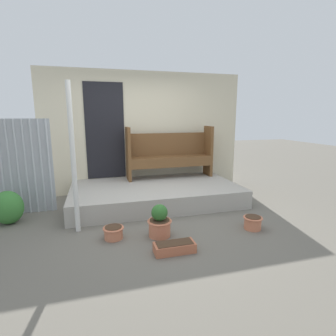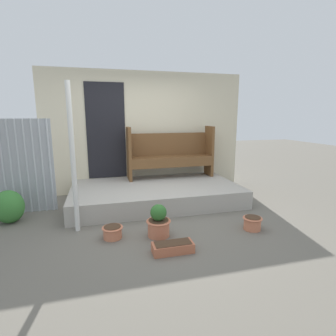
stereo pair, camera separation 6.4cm
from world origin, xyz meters
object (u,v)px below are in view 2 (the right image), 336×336
object	(u,v)px
flower_pot_left	(113,232)
shrub_by_fence	(9,207)
planter_box_rect	(173,247)
bench	(170,152)
flower_pot_right	(252,223)
support_post	(73,159)
flower_pot_middle	(159,222)

from	to	relation	value
flower_pot_left	shrub_by_fence	bearing A→B (deg)	148.18
planter_box_rect	shrub_by_fence	world-z (taller)	shrub_by_fence
bench	shrub_by_fence	size ratio (longest dim) A/B	3.54
bench	planter_box_rect	world-z (taller)	bench
flower_pot_right	planter_box_rect	world-z (taller)	flower_pot_right
support_post	flower_pot_middle	distance (m)	1.49
bench	flower_pot_right	world-z (taller)	bench
flower_pot_left	flower_pot_right	size ratio (longest dim) A/B	1.02
bench	flower_pot_left	size ratio (longest dim) A/B	6.42
planter_box_rect	bench	bearing A→B (deg)	75.59
flower_pot_middle	planter_box_rect	world-z (taller)	flower_pot_middle
flower_pot_left	flower_pot_middle	distance (m)	0.65
flower_pot_middle	bench	bearing A→B (deg)	70.66
flower_pot_right	shrub_by_fence	size ratio (longest dim) A/B	0.54
bench	support_post	bearing A→B (deg)	-139.52
support_post	flower_pot_right	bearing A→B (deg)	-13.88
support_post	flower_pot_middle	world-z (taller)	support_post
flower_pot_middle	flower_pot_right	size ratio (longest dim) A/B	1.62
support_post	shrub_by_fence	world-z (taller)	support_post
support_post	shrub_by_fence	xyz separation A→B (m)	(-1.06, 0.57, -0.80)
bench	flower_pot_right	distance (m)	2.46
planter_box_rect	flower_pot_left	bearing A→B (deg)	140.71
flower_pot_middle	flower_pot_right	xyz separation A→B (m)	(1.40, -0.15, -0.09)
flower_pot_left	shrub_by_fence	size ratio (longest dim) A/B	0.55
flower_pot_right	shrub_by_fence	distance (m)	3.77
support_post	flower_pot_middle	size ratio (longest dim) A/B	4.60
flower_pot_middle	shrub_by_fence	size ratio (longest dim) A/B	0.88
flower_pot_middle	shrub_by_fence	distance (m)	2.42
support_post	flower_pot_right	world-z (taller)	support_post
shrub_by_fence	flower_pot_right	bearing A→B (deg)	-18.52
bench	flower_pot_right	bearing A→B (deg)	-74.16
bench	planter_box_rect	size ratio (longest dim) A/B	3.64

